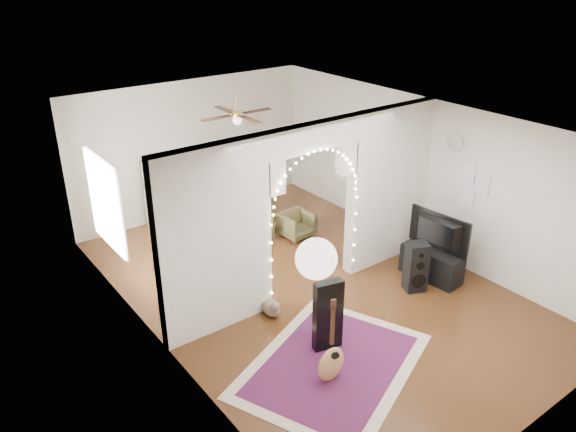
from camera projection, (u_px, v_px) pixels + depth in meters
floor at (309, 287)px, 8.97m from camera, size 7.50×7.50×0.00m
ceiling at (313, 123)px, 7.83m from camera, size 5.00×7.50×0.02m
wall_back at (192, 148)px, 11.12m from camera, size 5.00×0.02×2.70m
wall_front at (544, 333)px, 5.68m from camera, size 5.00×0.02×2.70m
wall_left at (156, 260)px, 7.04m from camera, size 0.02×7.50×2.70m
wall_right at (422, 175)px, 9.76m from camera, size 0.02×7.50×2.70m
divider_wall at (311, 206)px, 8.37m from camera, size 5.00×0.20×2.70m
fairy_lights at (317, 201)px, 8.22m from camera, size 1.64×0.04×1.60m
window at (105, 203)px, 8.30m from camera, size 0.04×1.20×1.40m
wall_clock at (455, 142)px, 9.00m from camera, size 0.03×0.31×0.31m
picture_frames at (471, 184)px, 8.96m from camera, size 0.02×0.50×0.70m
paper_lantern at (316, 259)px, 5.24m from camera, size 0.40×0.40×0.40m
ceiling_fan at (237, 114)px, 9.40m from camera, size 1.10×1.10×0.30m
area_rug at (332, 365)px, 7.26m from camera, size 3.02×2.69×0.02m
guitar_case at (328, 316)px, 7.39m from camera, size 0.41×0.22×1.03m
acoustic_guitar at (332, 351)px, 6.84m from camera, size 0.43×0.29×1.01m
tabby_cat at (272, 308)px, 8.21m from camera, size 0.28×0.52×0.34m
floor_speaker at (416, 267)px, 8.76m from camera, size 0.40×0.38×0.82m
media_console at (431, 264)px, 9.15m from camera, size 0.50×1.04×0.50m
tv at (435, 233)px, 8.92m from camera, size 0.25×1.08×0.62m
bookcase at (178, 189)px, 10.95m from camera, size 1.36×0.51×1.37m
dining_table at (196, 184)px, 11.16m from camera, size 1.34×1.02×0.76m
flower_vase at (195, 176)px, 11.09m from camera, size 0.22×0.22×0.19m
dining_chair_left at (255, 227)px, 10.40m from camera, size 0.59×0.60×0.50m
dining_chair_right at (296, 225)px, 10.49m from camera, size 0.55×0.57×0.49m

